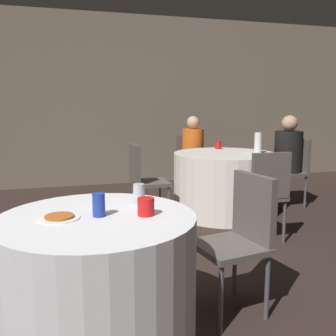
{
  "coord_description": "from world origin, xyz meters",
  "views": [
    {
      "loc": [
        -0.23,
        -1.87,
        1.32
      ],
      "look_at": [
        0.53,
        0.83,
        0.86
      ],
      "focal_mm": 40.0,
      "sensor_mm": 36.0,
      "label": 1
    }
  ],
  "objects_px": {
    "chair_far_east": "(293,166)",
    "person_black_shirt": "(284,161)",
    "table_far": "(224,183)",
    "soda_can_silver": "(139,194)",
    "chair_far_south": "(266,188)",
    "pizza_plate_near": "(59,217)",
    "chair_near_east": "(242,230)",
    "person_orange_shirt": "(195,158)",
    "bottle_far": "(258,143)",
    "chair_far_north": "(190,159)",
    "soda_can_blue": "(99,205)",
    "chair_far_west": "(142,175)",
    "table_near": "(99,284)"
  },
  "relations": [
    {
      "from": "chair_far_west",
      "to": "soda_can_silver",
      "type": "distance_m",
      "value": 2.11
    },
    {
      "from": "chair_near_east",
      "to": "chair_far_north",
      "type": "relative_size",
      "value": 1.0
    },
    {
      "from": "table_near",
      "to": "person_orange_shirt",
      "type": "xyz_separation_m",
      "value": [
        1.66,
        3.11,
        0.21
      ]
    },
    {
      "from": "soda_can_silver",
      "to": "table_far",
      "type": "bearing_deg",
      "value": 54.64
    },
    {
      "from": "chair_near_east",
      "to": "bottle_far",
      "type": "bearing_deg",
      "value": -41.17
    },
    {
      "from": "table_far",
      "to": "soda_can_blue",
      "type": "bearing_deg",
      "value": -127.38
    },
    {
      "from": "chair_far_west",
      "to": "bottle_far",
      "type": "relative_size",
      "value": 3.57
    },
    {
      "from": "person_orange_shirt",
      "to": "soda_can_blue",
      "type": "distance_m",
      "value": 3.53
    },
    {
      "from": "chair_near_east",
      "to": "chair_far_south",
      "type": "relative_size",
      "value": 1.0
    },
    {
      "from": "table_far",
      "to": "chair_far_east",
      "type": "xyz_separation_m",
      "value": [
        1.03,
        0.09,
        0.16
      ]
    },
    {
      "from": "person_orange_shirt",
      "to": "soda_can_silver",
      "type": "xyz_separation_m",
      "value": [
        -1.4,
        -2.94,
        0.23
      ]
    },
    {
      "from": "chair_near_east",
      "to": "person_black_shirt",
      "type": "relative_size",
      "value": 0.74
    },
    {
      "from": "chair_near_east",
      "to": "person_orange_shirt",
      "type": "distance_m",
      "value": 3.04
    },
    {
      "from": "soda_can_blue",
      "to": "soda_can_silver",
      "type": "relative_size",
      "value": 1.0
    },
    {
      "from": "chair_far_south",
      "to": "pizza_plate_near",
      "type": "distance_m",
      "value": 2.25
    },
    {
      "from": "table_far",
      "to": "pizza_plate_near",
      "type": "relative_size",
      "value": 5.93
    },
    {
      "from": "soda_can_silver",
      "to": "person_orange_shirt",
      "type": "bearing_deg",
      "value": 64.52
    },
    {
      "from": "chair_near_east",
      "to": "chair_far_east",
      "type": "distance_m",
      "value": 2.86
    },
    {
      "from": "table_far",
      "to": "chair_far_west",
      "type": "distance_m",
      "value": 1.04
    },
    {
      "from": "chair_far_east",
      "to": "pizza_plate_near",
      "type": "distance_m",
      "value": 3.77
    },
    {
      "from": "person_orange_shirt",
      "to": "chair_near_east",
      "type": "bearing_deg",
      "value": 70.98
    },
    {
      "from": "chair_far_east",
      "to": "person_black_shirt",
      "type": "relative_size",
      "value": 0.74
    },
    {
      "from": "chair_near_east",
      "to": "chair_far_south",
      "type": "bearing_deg",
      "value": -46.53
    },
    {
      "from": "person_black_shirt",
      "to": "bottle_far",
      "type": "bearing_deg",
      "value": 107.32
    },
    {
      "from": "chair_near_east",
      "to": "person_orange_shirt",
      "type": "height_order",
      "value": "person_orange_shirt"
    },
    {
      "from": "chair_far_west",
      "to": "chair_far_north",
      "type": "bearing_deg",
      "value": 136.31
    },
    {
      "from": "chair_far_south",
      "to": "person_black_shirt",
      "type": "xyz_separation_m",
      "value": [
        0.9,
        1.11,
        0.08
      ]
    },
    {
      "from": "chair_far_east",
      "to": "chair_near_east",
      "type": "bearing_deg",
      "value": 134.56
    },
    {
      "from": "chair_far_south",
      "to": "soda_can_blue",
      "type": "bearing_deg",
      "value": -142.34
    },
    {
      "from": "person_orange_shirt",
      "to": "person_black_shirt",
      "type": "relative_size",
      "value": 0.98
    },
    {
      "from": "soda_can_blue",
      "to": "person_orange_shirt",
      "type": "bearing_deg",
      "value": 62.13
    },
    {
      "from": "chair_far_west",
      "to": "chair_far_south",
      "type": "relative_size",
      "value": 1.0
    },
    {
      "from": "soda_can_blue",
      "to": "soda_can_silver",
      "type": "height_order",
      "value": "same"
    },
    {
      "from": "person_black_shirt",
      "to": "pizza_plate_near",
      "type": "height_order",
      "value": "person_black_shirt"
    },
    {
      "from": "table_far",
      "to": "soda_can_silver",
      "type": "xyz_separation_m",
      "value": [
        -1.48,
        -2.08,
        0.44
      ]
    },
    {
      "from": "person_black_shirt",
      "to": "chair_far_south",
      "type": "bearing_deg",
      "value": 135.63
    },
    {
      "from": "chair_far_north",
      "to": "bottle_far",
      "type": "distance_m",
      "value": 1.29
    },
    {
      "from": "person_black_shirt",
      "to": "soda_can_silver",
      "type": "distance_m",
      "value": 3.2
    },
    {
      "from": "table_far",
      "to": "soda_can_silver",
      "type": "distance_m",
      "value": 2.59
    },
    {
      "from": "chair_far_north",
      "to": "pizza_plate_near",
      "type": "distance_m",
      "value": 3.76
    },
    {
      "from": "chair_far_west",
      "to": "table_far",
      "type": "bearing_deg",
      "value": 90.0
    },
    {
      "from": "chair_far_south",
      "to": "person_black_shirt",
      "type": "height_order",
      "value": "person_black_shirt"
    },
    {
      "from": "soda_can_blue",
      "to": "pizza_plate_near",
      "type": "bearing_deg",
      "value": 176.62
    },
    {
      "from": "chair_far_east",
      "to": "pizza_plate_near",
      "type": "bearing_deg",
      "value": 123.18
    },
    {
      "from": "table_near",
      "to": "chair_far_south",
      "type": "distance_m",
      "value": 2.1
    },
    {
      "from": "table_near",
      "to": "chair_far_west",
      "type": "height_order",
      "value": "chair_far_west"
    },
    {
      "from": "chair_far_east",
      "to": "person_black_shirt",
      "type": "xyz_separation_m",
      "value": [
        -0.15,
        -0.01,
        0.08
      ]
    },
    {
      "from": "table_near",
      "to": "chair_far_south",
      "type": "relative_size",
      "value": 1.16
    },
    {
      "from": "chair_far_west",
      "to": "table_near",
      "type": "bearing_deg",
      "value": -19.96
    },
    {
      "from": "chair_near_east",
      "to": "chair_far_north",
      "type": "distance_m",
      "value": 3.2
    }
  ]
}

